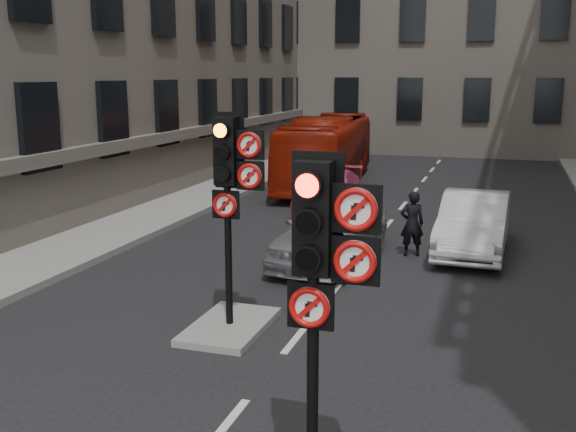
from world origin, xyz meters
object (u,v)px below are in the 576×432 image
Objects in this scene: signal_near at (322,256)px; info_sign at (226,235)px; car_white at (474,223)px; bus_red at (327,151)px; car_silver at (331,229)px; signal_far at (232,174)px; motorcyclist at (412,224)px; car_pink at (330,192)px; motorcycle at (334,254)px.

signal_near is 5.73m from info_sign.
bus_red is at bearing 126.21° from car_white.
car_silver is 2.14× the size of info_sign.
signal_far is 6.49m from motorcyclist.
motorcyclist is (4.58, -9.50, -0.55)m from bus_red.
signal_far is at bearing -91.33° from car_silver.
signal_near reaches higher than car_silver.
motorcyclist is 0.75× the size of info_sign.
bus_red is at bearing 104.44° from signal_near.
bus_red reaches higher than car_pink.
signal_far reaches higher than info_sign.
info_sign reaches higher than motorcyclist.
signal_far is 15.53m from bus_red.
car_white is 10.58m from bus_red.
signal_far is at bearing -107.47° from motorcycle.
bus_red reaches higher than motorcyclist.
signal_far reaches higher than signal_near.
car_white is at bearing -170.37° from motorcyclist.
bus_red is 4.58× the size of info_sign.
signal_near is 10.80m from car_white.
signal_near is 1.70× the size of info_sign.
signal_near is 0.81× the size of car_pink.
motorcycle is at bearing -79.35° from bus_red.
car_white is at bearing -43.53° from car_pink.
info_sign reaches higher than motorcycle.
car_pink is 5.24m from bus_red.
car_pink is at bearing -74.84° from motorcyclist.
signal_near is 0.81× the size of car_white.
motorcycle is (1.84, -6.77, -0.12)m from car_pink.
signal_near is 1.00× the size of signal_far.
signal_far is 7.77m from car_white.
car_pink is at bearing 104.01° from signal_near.
motorcyclist is (1.34, 2.28, 0.28)m from motorcycle.
car_pink is (-0.97, 10.29, -2.06)m from signal_far.
car_silver is at bearing 12.53° from motorcyclist.
car_white is at bearing 36.15° from car_silver.
signal_near is 14.86m from car_pink.
car_silver reaches higher than motorcycle.
signal_far is 5.10m from car_silver.
car_silver is 1.03× the size of car_pink.
info_sign is at bearing 120.54° from signal_far.
info_sign is (-1.31, -2.78, 0.97)m from motorcycle.
car_silver reaches higher than car_white.
bus_red is at bearing 89.77° from info_sign.
bus_red is (-4.97, 19.29, -1.24)m from signal_near.
signal_far is 2.09× the size of motorcycle.
motorcyclist is (2.22, 5.79, -1.91)m from signal_far.
motorcycle is at bearing 56.97° from info_sign.
signal_near is 4.77m from signal_far.
bus_red is at bearing 109.95° from car_silver.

